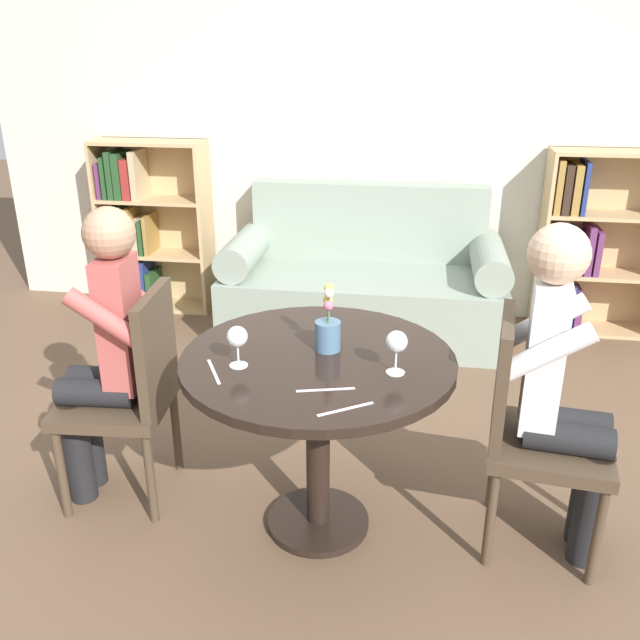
{
  "coord_description": "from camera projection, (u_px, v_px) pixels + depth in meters",
  "views": [
    {
      "loc": [
        0.33,
        -2.14,
        1.77
      ],
      "look_at": [
        0.0,
        0.05,
        0.85
      ],
      "focal_mm": 38.0,
      "sensor_mm": 36.0,
      "label": 1
    }
  ],
  "objects": [
    {
      "name": "fork_left_setting",
      "position": [
        346.0,
        409.0,
        2.06
      ],
      "size": [
        0.16,
        0.11,
        0.0
      ],
      "color": "silver",
      "rests_on": "round_table"
    },
    {
      "name": "person_right",
      "position": [
        563.0,
        389.0,
        2.33
      ],
      "size": [
        0.44,
        0.37,
        1.24
      ],
      "rotation": [
        0.0,
        0.0,
        1.45
      ],
      "color": "black",
      "rests_on": "ground_plane"
    },
    {
      "name": "ground_plane",
      "position": [
        318.0,
        524.0,
        2.68
      ],
      "size": [
        16.0,
        16.0,
        0.0
      ],
      "primitive_type": "plane",
      "color": "brown"
    },
    {
      "name": "back_wall",
      "position": [
        374.0,
        111.0,
        4.33
      ],
      "size": [
        5.2,
        0.05,
        2.7
      ],
      "color": "beige",
      "rests_on": "ground_plane"
    },
    {
      "name": "chair_right",
      "position": [
        531.0,
        426.0,
        2.42
      ],
      "size": [
        0.47,
        0.47,
        0.9
      ],
      "rotation": [
        0.0,
        0.0,
        1.45
      ],
      "color": "#473828",
      "rests_on": "ground_plane"
    },
    {
      "name": "wine_glass_right",
      "position": [
        397.0,
        343.0,
        2.24
      ],
      "size": [
        0.07,
        0.07,
        0.15
      ],
      "color": "white",
      "rests_on": "round_table"
    },
    {
      "name": "bookshelf_right",
      "position": [
        584.0,
        248.0,
        4.31
      ],
      "size": [
        0.75,
        0.28,
        1.16
      ],
      "color": "tan",
      "rests_on": "ground_plane"
    },
    {
      "name": "chair_left",
      "position": [
        132.0,
        388.0,
        2.69
      ],
      "size": [
        0.45,
        0.45,
        0.9
      ],
      "rotation": [
        0.0,
        0.0,
        -1.51
      ],
      "color": "#473828",
      "rests_on": "ground_plane"
    },
    {
      "name": "round_table",
      "position": [
        318.0,
        391.0,
        2.45
      ],
      "size": [
        0.98,
        0.98,
        0.73
      ],
      "color": "black",
      "rests_on": "ground_plane"
    },
    {
      "name": "flower_vase",
      "position": [
        328.0,
        329.0,
        2.42
      ],
      "size": [
        0.09,
        0.09,
        0.25
      ],
      "color": "slate",
      "rests_on": "round_table"
    },
    {
      "name": "wine_glass_left",
      "position": [
        237.0,
        338.0,
        2.29
      ],
      "size": [
        0.07,
        0.07,
        0.15
      ],
      "color": "white",
      "rests_on": "round_table"
    },
    {
      "name": "bookshelf_left",
      "position": [
        144.0,
        229.0,
        4.7
      ],
      "size": [
        0.75,
        0.28,
        1.16
      ],
      "color": "tan",
      "rests_on": "ground_plane"
    },
    {
      "name": "person_left",
      "position": [
        104.0,
        354.0,
        2.63
      ],
      "size": [
        0.43,
        0.36,
        1.23
      ],
      "rotation": [
        0.0,
        0.0,
        -1.51
      ],
      "color": "black",
      "rests_on": "ground_plane"
    },
    {
      "name": "knife_left_setting",
      "position": [
        326.0,
        390.0,
        2.17
      ],
      "size": [
        0.19,
        0.06,
        0.0
      ],
      "color": "silver",
      "rests_on": "round_table"
    },
    {
      "name": "knife_right_setting",
      "position": [
        214.0,
        372.0,
        2.29
      ],
      "size": [
        0.1,
        0.17,
        0.0
      ],
      "color": "silver",
      "rests_on": "round_table"
    },
    {
      "name": "couch",
      "position": [
        364.0,
        286.0,
        4.34
      ],
      "size": [
        1.75,
        0.8,
        0.92
      ],
      "color": "gray",
      "rests_on": "ground_plane"
    }
  ]
}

